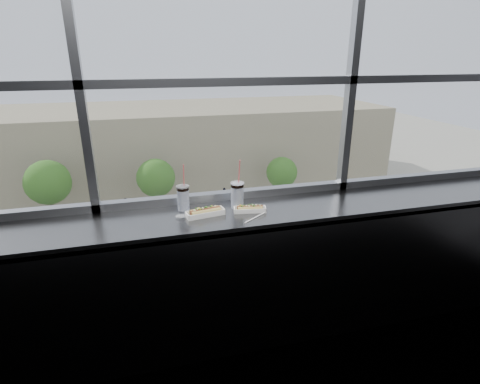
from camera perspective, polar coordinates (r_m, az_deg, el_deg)
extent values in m
plane|color=black|center=(3.24, -1.64, -10.07)|extent=(6.00, 0.00, 6.00)
plane|color=silver|center=(2.82, -2.13, 22.54)|extent=(6.00, 0.00, 6.00)
cube|color=slate|center=(2.77, -0.44, -3.54)|extent=(6.00, 0.55, 0.06)
cube|color=slate|center=(2.81, 0.93, -15.35)|extent=(6.00, 0.04, 1.04)
cube|color=white|center=(2.69, -5.29, -3.55)|extent=(0.29, 0.14, 0.01)
cube|color=white|center=(2.69, -5.30, -3.18)|extent=(0.29, 0.14, 0.04)
cylinder|color=tan|center=(2.68, -5.30, -3.03)|extent=(0.22, 0.08, 0.05)
cylinder|color=#612E19|center=(2.68, -5.31, -2.78)|extent=(0.23, 0.07, 0.03)
cube|color=white|center=(2.75, 1.52, -2.97)|extent=(0.24, 0.12, 0.01)
cube|color=white|center=(2.74, 1.52, -2.66)|extent=(0.24, 0.12, 0.03)
cylinder|color=tan|center=(2.74, 1.52, -2.53)|extent=(0.18, 0.07, 0.04)
cylinder|color=#612E19|center=(2.74, 1.52, -2.32)|extent=(0.19, 0.06, 0.03)
cylinder|color=white|center=(2.79, -8.65, -0.98)|extent=(0.09, 0.09, 0.18)
cylinder|color=black|center=(2.76, -8.74, 0.54)|extent=(0.09, 0.09, 0.02)
cylinder|color=silver|center=(2.75, -8.76, 0.83)|extent=(0.10, 0.10, 0.01)
cylinder|color=#E04F50|center=(2.72, -8.57, 2.38)|extent=(0.01, 0.05, 0.19)
cylinder|color=white|center=(2.79, -0.42, -0.56)|extent=(0.09, 0.09, 0.19)
cylinder|color=black|center=(2.76, -0.42, 1.05)|extent=(0.10, 0.10, 0.02)
cylinder|color=silver|center=(2.76, -0.42, 1.36)|extent=(0.10, 0.10, 0.01)
cylinder|color=#E04F50|center=(2.73, -0.12, 3.01)|extent=(0.01, 0.05, 0.20)
cylinder|color=white|center=(2.65, 2.30, -3.91)|extent=(0.19, 0.14, 0.01)
ellipsoid|color=silver|center=(2.68, -8.90, -3.62)|extent=(0.09, 0.07, 0.02)
plane|color=#ACA895|center=(48.08, -13.54, 3.71)|extent=(120.00, 120.00, 0.00)
cube|color=black|center=(26.27, -11.63, -10.32)|extent=(80.00, 10.00, 0.06)
cube|color=#ACA895|center=(33.44, -12.56, -3.50)|extent=(80.00, 6.00, 0.04)
cube|color=gray|center=(41.76, -13.70, 6.92)|extent=(50.00, 14.00, 8.00)
imported|color=#2C2C2C|center=(30.88, -31.72, -6.12)|extent=(3.21, 6.35, 2.03)
imported|color=#9A0900|center=(29.41, -8.73, -4.18)|extent=(2.93, 6.68, 2.20)
imported|color=silver|center=(23.18, 3.38, -11.30)|extent=(3.15, 6.37, 2.05)
imported|color=#760002|center=(22.25, -14.12, -13.14)|extent=(2.96, 6.80, 2.24)
imported|color=black|center=(23.45, -31.35, -14.17)|extent=(2.64, 6.21, 2.06)
imported|color=#66605B|center=(35.45, 5.05, 0.06)|extent=(0.66, 0.88, 1.97)
imported|color=#66605B|center=(33.85, -16.92, -1.88)|extent=(0.82, 0.62, 1.85)
imported|color=#66605B|center=(33.83, -2.42, -0.59)|extent=(1.02, 0.77, 2.30)
imported|color=#66605B|center=(32.88, -24.12, -3.41)|extent=(0.86, 0.65, 1.94)
cylinder|color=#47382B|center=(33.78, -26.58, -2.60)|extent=(0.27, 0.27, 2.66)
sphere|color=#397C1D|center=(33.00, -27.23, 1.31)|extent=(3.54, 3.54, 3.54)
cylinder|color=#47382B|center=(32.99, -12.41, -1.57)|extent=(0.24, 0.24, 2.43)
sphere|color=#397C1D|center=(32.24, -12.70, 2.12)|extent=(3.25, 3.25, 3.25)
cylinder|color=#47382B|center=(35.18, 6.26, -0.07)|extent=(0.21, 0.21, 2.14)
sphere|color=#397C1D|center=(34.55, 6.38, 2.99)|extent=(2.86, 2.86, 2.86)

